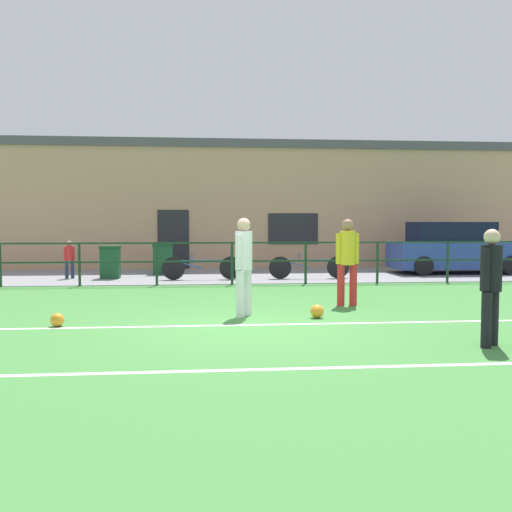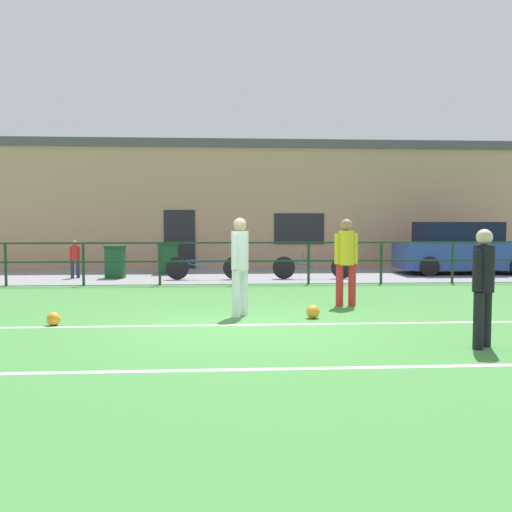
{
  "view_description": "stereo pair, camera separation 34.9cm",
  "coord_description": "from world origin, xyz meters",
  "px_view_note": "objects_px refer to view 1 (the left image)",
  "views": [
    {
      "loc": [
        -0.75,
        -9.04,
        1.71
      ],
      "look_at": [
        0.4,
        3.39,
        0.93
      ],
      "focal_mm": 39.51,
      "sensor_mm": 36.0,
      "label": 1
    },
    {
      "loc": [
        -0.4,
        -9.07,
        1.71
      ],
      "look_at": [
        0.4,
        3.39,
        0.93
      ],
      "focal_mm": 39.51,
      "sensor_mm": 36.0,
      "label": 2
    }
  ],
  "objects_px": {
    "bicycle_parked_0": "(202,268)",
    "trash_bin_1": "(163,259)",
    "player_winger": "(244,261)",
    "player_goalkeeper": "(491,280)",
    "player_striker": "(347,257)",
    "soccer_ball_spare": "(57,320)",
    "trash_bin_0": "(110,262)",
    "spectator_child": "(69,257)",
    "bicycle_parked_1": "(309,267)",
    "parked_car_red": "(455,249)",
    "soccer_ball_match": "(317,311)"
  },
  "relations": [
    {
      "from": "trash_bin_0",
      "to": "bicycle_parked_1",
      "type": "bearing_deg",
      "value": -5.83
    },
    {
      "from": "player_goalkeeper",
      "to": "trash_bin_0",
      "type": "xyz_separation_m",
      "value": [
        -6.62,
        9.57,
        -0.4
      ]
    },
    {
      "from": "player_goalkeeper",
      "to": "trash_bin_1",
      "type": "relative_size",
      "value": 1.64
    },
    {
      "from": "soccer_ball_match",
      "to": "bicycle_parked_1",
      "type": "height_order",
      "value": "bicycle_parked_1"
    },
    {
      "from": "player_winger",
      "to": "player_goalkeeper",
      "type": "bearing_deg",
      "value": -97.61
    },
    {
      "from": "soccer_ball_spare",
      "to": "bicycle_parked_1",
      "type": "bearing_deg",
      "value": 51.95
    },
    {
      "from": "trash_bin_0",
      "to": "trash_bin_1",
      "type": "height_order",
      "value": "trash_bin_1"
    },
    {
      "from": "trash_bin_1",
      "to": "trash_bin_0",
      "type": "bearing_deg",
      "value": -140.24
    },
    {
      "from": "parked_car_red",
      "to": "player_goalkeeper",
      "type": "bearing_deg",
      "value": -112.37
    },
    {
      "from": "spectator_child",
      "to": "bicycle_parked_0",
      "type": "xyz_separation_m",
      "value": [
        3.88,
        -0.66,
        -0.29
      ]
    },
    {
      "from": "player_goalkeeper",
      "to": "soccer_ball_spare",
      "type": "bearing_deg",
      "value": 121.24
    },
    {
      "from": "trash_bin_1",
      "to": "soccer_ball_match",
      "type": "bearing_deg",
      "value": -68.55
    },
    {
      "from": "bicycle_parked_0",
      "to": "spectator_child",
      "type": "bearing_deg",
      "value": 170.32
    },
    {
      "from": "trash_bin_1",
      "to": "spectator_child",
      "type": "bearing_deg",
      "value": -156.65
    },
    {
      "from": "spectator_child",
      "to": "bicycle_parked_0",
      "type": "height_order",
      "value": "spectator_child"
    },
    {
      "from": "soccer_ball_match",
      "to": "trash_bin_1",
      "type": "bearing_deg",
      "value": 111.45
    },
    {
      "from": "spectator_child",
      "to": "trash_bin_1",
      "type": "xyz_separation_m",
      "value": [
        2.64,
        1.14,
        -0.14
      ]
    },
    {
      "from": "soccer_ball_match",
      "to": "spectator_child",
      "type": "bearing_deg",
      "value": 129.37
    },
    {
      "from": "player_striker",
      "to": "bicycle_parked_0",
      "type": "distance_m",
      "value": 5.96
    },
    {
      "from": "bicycle_parked_0",
      "to": "trash_bin_1",
      "type": "distance_m",
      "value": 2.19
    },
    {
      "from": "player_winger",
      "to": "soccer_ball_spare",
      "type": "relative_size",
      "value": 7.94
    },
    {
      "from": "bicycle_parked_0",
      "to": "bicycle_parked_1",
      "type": "height_order",
      "value": "bicycle_parked_0"
    },
    {
      "from": "soccer_ball_match",
      "to": "parked_car_red",
      "type": "height_order",
      "value": "parked_car_red"
    },
    {
      "from": "parked_car_red",
      "to": "trash_bin_0",
      "type": "height_order",
      "value": "parked_car_red"
    },
    {
      "from": "parked_car_red",
      "to": "trash_bin_1",
      "type": "relative_size",
      "value": 4.28
    },
    {
      "from": "soccer_ball_spare",
      "to": "trash_bin_0",
      "type": "distance_m",
      "value": 7.57
    },
    {
      "from": "trash_bin_0",
      "to": "trash_bin_1",
      "type": "distance_m",
      "value": 1.88
    },
    {
      "from": "bicycle_parked_1",
      "to": "trash_bin_0",
      "type": "distance_m",
      "value": 5.85
    },
    {
      "from": "parked_car_red",
      "to": "bicycle_parked_1",
      "type": "bearing_deg",
      "value": -165.12
    },
    {
      "from": "player_striker",
      "to": "bicycle_parked_0",
      "type": "relative_size",
      "value": 0.76
    },
    {
      "from": "player_winger",
      "to": "bicycle_parked_0",
      "type": "distance_m",
      "value": 6.31
    },
    {
      "from": "player_striker",
      "to": "player_goalkeeper",
      "type": "bearing_deg",
      "value": 100.99
    },
    {
      "from": "player_striker",
      "to": "soccer_ball_spare",
      "type": "height_order",
      "value": "player_striker"
    },
    {
      "from": "player_goalkeeper",
      "to": "player_winger",
      "type": "relative_size",
      "value": 0.91
    },
    {
      "from": "bicycle_parked_0",
      "to": "trash_bin_1",
      "type": "height_order",
      "value": "trash_bin_1"
    },
    {
      "from": "bicycle_parked_0",
      "to": "parked_car_red",
      "type": "bearing_deg",
      "value": 9.32
    },
    {
      "from": "player_winger",
      "to": "trash_bin_1",
      "type": "xyz_separation_m",
      "value": [
        -2.01,
        8.03,
        -0.49
      ]
    },
    {
      "from": "trash_bin_1",
      "to": "player_winger",
      "type": "bearing_deg",
      "value": -75.97
    },
    {
      "from": "trash_bin_0",
      "to": "soccer_ball_spare",
      "type": "bearing_deg",
      "value": -87.16
    },
    {
      "from": "spectator_child",
      "to": "trash_bin_0",
      "type": "xyz_separation_m",
      "value": [
        1.19,
        -0.07,
        -0.15
      ]
    },
    {
      "from": "trash_bin_1",
      "to": "player_goalkeeper",
      "type": "bearing_deg",
      "value": -64.36
    },
    {
      "from": "player_winger",
      "to": "player_striker",
      "type": "bearing_deg",
      "value": -30.2
    },
    {
      "from": "player_winger",
      "to": "parked_car_red",
      "type": "bearing_deg",
      "value": -11.06
    },
    {
      "from": "player_winger",
      "to": "trash_bin_1",
      "type": "distance_m",
      "value": 8.29
    },
    {
      "from": "bicycle_parked_1",
      "to": "soccer_ball_match",
      "type": "bearing_deg",
      "value": -99.44
    },
    {
      "from": "soccer_ball_match",
      "to": "trash_bin_1",
      "type": "height_order",
      "value": "trash_bin_1"
    },
    {
      "from": "player_winger",
      "to": "spectator_child",
      "type": "distance_m",
      "value": 8.32
    },
    {
      "from": "soccer_ball_spare",
      "to": "parked_car_red",
      "type": "height_order",
      "value": "parked_car_red"
    },
    {
      "from": "bicycle_parked_0",
      "to": "bicycle_parked_1",
      "type": "distance_m",
      "value": 3.13
    },
    {
      "from": "player_goalkeeper",
      "to": "soccer_ball_match",
      "type": "distance_m",
      "value": 3.18
    }
  ]
}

